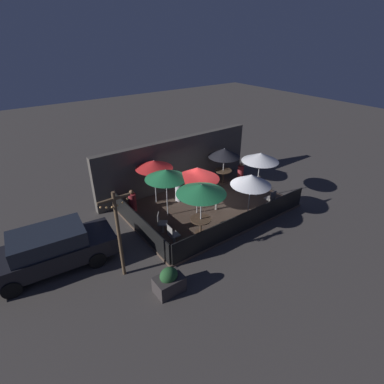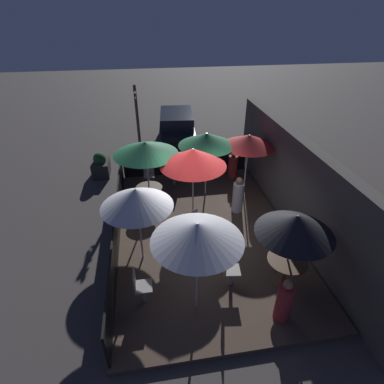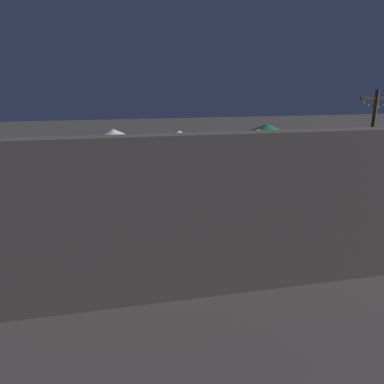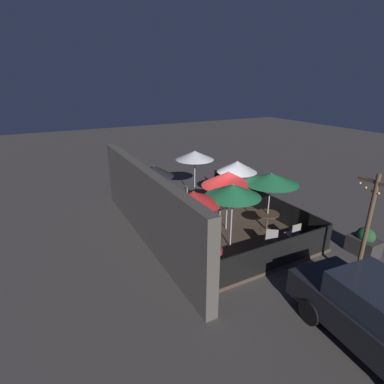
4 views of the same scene
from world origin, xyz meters
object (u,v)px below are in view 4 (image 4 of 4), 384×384
Objects in this scene: patio_chair_1 at (184,195)px; dining_table_1 at (155,196)px; patio_chair_0 at (293,234)px; patron_1 at (193,224)px; patio_chair_3 at (218,207)px; patio_chair_2 at (271,239)px; patio_umbrella_3 at (233,190)px; patio_chair_4 at (219,186)px; patio_umbrella_4 at (237,167)px; patio_umbrella_0 at (271,178)px; patron_0 at (216,260)px; patio_umbrella_6 at (195,155)px; dining_table_0 at (267,217)px; patron_2 at (157,191)px; patio_umbrella_1 at (154,171)px; patio_umbrella_5 at (193,198)px; patio_umbrella_2 at (228,179)px; light_post at (368,224)px; planter_box at (364,243)px.

dining_table_1 is at bearing -0.00° from patio_chair_1.
patron_1 is at bearing 53.71° from patio_chair_0.
patio_chair_2 is at bearing -29.80° from patio_chair_3.
patio_umbrella_3 is 2.50× the size of patio_chair_4.
patio_chair_4 reaches higher than dining_table_1.
patio_chair_1 is at bearing 19.76° from patio_chair_0.
patio_umbrella_3 is at bearing 141.52° from patio_umbrella_4.
patio_chair_4 is at bearing 22.75° from patio_chair_2.
patio_chair_3 is at bearing 38.69° from patio_chair_2.
patio_umbrella_0 is 0.99× the size of patio_umbrella_3.
patron_0 is at bearing 177.60° from dining_table_1.
patio_umbrella_6 reaches higher than patio_chair_1.
patio_umbrella_3 reaches higher than patio_umbrella_4.
dining_table_0 is at bearing 84.71° from patio_chair_4.
patio_chair_2 is 6.52m from patron_2.
patio_chair_0 is at bearing -150.18° from dining_table_1.
patron_2 is (4.95, 2.68, -1.63)m from patio_umbrella_0.
patio_umbrella_6 reaches higher than patio_umbrella_1.
patio_umbrella_0 is at bearing 0.00° from patio_chair_3.
patio_umbrella_3 is at bearing -165.95° from patio_umbrella_1.
patio_umbrella_4 is at bearing -38.48° from patio_umbrella_3.
patio_umbrella_6 is at bearing -77.08° from patron_1.
dining_table_0 is at bearing -86.30° from patio_umbrella_5.
patio_umbrella_2 is at bearing -136.71° from patron_1.
patio_umbrella_6 is 0.71× the size of light_post.
patio_umbrella_1 is 1.80× the size of patron_2.
dining_table_1 is 8.53m from light_post.
dining_table_1 is 5.58m from patron_0.
patio_chair_3 is 0.82× the size of patron_2.
patio_umbrella_4 reaches higher than patron_1.
patron_1 is (1.03, -0.55, -1.51)m from patio_umbrella_5.
dining_table_1 is at bearing 66.90° from patio_umbrella_4.
patio_umbrella_6 is (4.61, -2.57, 0.13)m from patio_umbrella_5.
patron_2 reaches higher than patio_chair_3.
patio_umbrella_2 reaches higher than patio_umbrella_0.
patio_chair_3 reaches higher than dining_table_1.
patio_umbrella_1 is 0.95× the size of patio_umbrella_4.
patio_chair_3 is at bearing 31.31° from dining_table_0.
patio_chair_0 is 0.26× the size of light_post.
light_post is (-6.26, 0.06, -0.14)m from patio_umbrella_4.
light_post is (-3.71, -0.25, 1.24)m from dining_table_0.
patio_umbrella_2 is at bearing 58.78° from patio_umbrella_0.
patio_umbrella_6 is at bearing 32.78° from patio_umbrella_4.
patio_umbrella_3 reaches higher than patio_chair_2.
patio_chair_1 is (3.84, 1.77, -1.64)m from patio_umbrella_0.
patio_umbrella_4 is (2.55, -0.31, -0.20)m from patio_umbrella_0.
patio_chair_3 is at bearing 56.13° from patio_chair_4.
patio_chair_4 is 7.02m from planter_box.
patio_chair_0 is at bearing 178.55° from dining_table_0.
patio_chair_4 is at bearing 115.01° from patio_chair_3.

